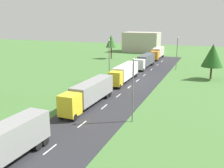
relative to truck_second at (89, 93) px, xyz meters
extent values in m
cube|color=#2B2B30|center=(2.40, -9.68, -2.16)|extent=(10.00, 140.00, 0.06)
cube|color=white|center=(2.40, -14.26, -2.13)|extent=(0.16, 2.40, 0.01)
cube|color=white|center=(2.40, -7.06, -2.13)|extent=(0.16, 2.40, 0.01)
cube|color=white|center=(2.40, 0.40, -2.13)|extent=(0.16, 2.40, 0.01)
cube|color=white|center=(2.40, 6.91, -2.13)|extent=(0.16, 2.40, 0.01)
cube|color=white|center=(2.40, 13.50, -2.13)|extent=(0.16, 2.40, 0.01)
cube|color=white|center=(2.40, 19.63, -2.13)|extent=(0.16, 2.40, 0.01)
cube|color=white|center=(2.40, 25.63, -2.13)|extent=(0.16, 2.40, 0.01)
cube|color=white|center=(2.40, 33.42, -2.13)|extent=(0.16, 2.40, 0.01)
cube|color=white|center=(2.40, 41.30, -2.13)|extent=(0.16, 2.40, 0.01)
cube|color=white|center=(2.40, 49.03, -2.13)|extent=(0.16, 2.40, 0.01)
cube|color=gray|center=(0.19, -17.71, 0.16)|extent=(2.79, 9.80, 2.98)
cube|color=black|center=(0.19, -17.71, -1.53)|extent=(1.18, 9.27, 0.24)
cylinder|color=black|center=(1.33, -14.82, -1.63)|extent=(0.38, 1.01, 1.00)
cylinder|color=black|center=(-0.77, -14.76, -1.63)|extent=(0.38, 1.01, 1.00)
cylinder|color=black|center=(1.36, -13.65, -1.63)|extent=(0.38, 1.01, 1.00)
cylinder|color=black|center=(-0.74, -13.59, -1.63)|extent=(0.38, 1.01, 1.00)
cube|color=yellow|center=(-0.09, -5.77, -0.16)|extent=(2.48, 2.76, 2.94)
cube|color=black|center=(-0.11, -7.07, 0.37)|extent=(2.10, 0.13, 1.29)
cube|color=gray|center=(0.02, 1.37, 0.13)|extent=(2.67, 10.90, 2.92)
cube|color=black|center=(0.02, 1.37, -1.53)|extent=(1.06, 10.33, 0.24)
cylinder|color=black|center=(0.95, -6.46, -1.63)|extent=(0.37, 1.01, 1.00)
cylinder|color=black|center=(-1.15, -6.43, -1.63)|extent=(0.37, 1.01, 1.00)
cylinder|color=black|center=(1.12, 4.61, -1.63)|extent=(0.37, 1.01, 1.00)
cylinder|color=black|center=(-0.98, 4.64, -1.63)|extent=(0.37, 1.01, 1.00)
cylinder|color=black|center=(1.14, 5.91, -1.63)|extent=(0.37, 1.01, 1.00)
cylinder|color=black|center=(-0.96, 5.95, -1.63)|extent=(0.37, 1.01, 1.00)
cube|color=yellow|center=(0.05, 11.73, -0.24)|extent=(2.46, 2.25, 2.79)
cube|color=black|center=(0.06, 10.68, 0.26)|extent=(2.10, 0.12, 1.23)
cube|color=white|center=(-0.03, 18.62, 0.05)|extent=(2.62, 10.89, 2.78)
cube|color=black|center=(-0.03, 18.62, -1.53)|extent=(1.01, 10.33, 0.24)
cylinder|color=black|center=(1.11, 11.19, -1.63)|extent=(0.36, 1.00, 1.00)
cylinder|color=black|center=(-0.99, 11.17, -1.63)|extent=(0.36, 1.00, 1.00)
cylinder|color=black|center=(0.99, 21.89, -1.63)|extent=(0.36, 1.00, 1.00)
cylinder|color=black|center=(-1.11, 21.87, -1.63)|extent=(0.36, 1.00, 1.00)
cylinder|color=black|center=(0.97, 23.20, -1.63)|extent=(0.36, 1.00, 1.00)
cylinder|color=black|center=(-1.13, 23.17, -1.63)|extent=(0.36, 1.00, 1.00)
cube|color=white|center=(-0.03, 30.13, -0.33)|extent=(2.47, 2.24, 2.61)
cube|color=black|center=(-0.04, 29.09, 0.14)|extent=(2.10, 0.13, 1.15)
cube|color=#4C5156|center=(0.06, 36.75, 0.05)|extent=(2.63, 10.36, 2.76)
cube|color=black|center=(0.06, 36.75, -1.53)|extent=(1.03, 9.82, 0.24)
cylinder|color=black|center=(1.02, 29.57, -1.63)|extent=(0.36, 1.00, 1.00)
cylinder|color=black|center=(-1.08, 29.60, -1.63)|extent=(0.36, 1.00, 1.00)
cylinder|color=black|center=(1.15, 39.84, -1.63)|extent=(0.36, 1.00, 1.00)
cylinder|color=black|center=(-0.95, 39.86, -1.63)|extent=(0.36, 1.00, 1.00)
cylinder|color=black|center=(1.17, 41.08, -1.63)|extent=(0.36, 1.00, 1.00)
cylinder|color=black|center=(-0.93, 41.10, -1.63)|extent=(0.36, 1.00, 1.00)
cube|color=orange|center=(-0.09, 48.65, -0.33)|extent=(2.47, 2.59, 2.62)
cube|color=black|center=(-0.07, 47.43, 0.15)|extent=(2.10, 0.13, 1.15)
cube|color=beige|center=(-0.18, 55.08, 0.13)|extent=(2.63, 9.63, 2.94)
cube|color=black|center=(-0.18, 55.08, -1.53)|extent=(1.02, 9.13, 0.24)
cylinder|color=black|center=(0.97, 48.02, -1.63)|extent=(0.36, 1.00, 1.00)
cylinder|color=black|center=(-1.13, 48.00, -1.63)|extent=(0.36, 1.00, 1.00)
cylinder|color=black|center=(0.83, 57.97, -1.63)|extent=(0.36, 1.00, 1.00)
cylinder|color=black|center=(-1.27, 57.94, -1.63)|extent=(0.36, 1.00, 1.00)
cylinder|color=black|center=(0.82, 59.12, -1.63)|extent=(0.36, 1.00, 1.00)
cylinder|color=black|center=(-1.28, 59.09, -1.63)|extent=(0.36, 1.00, 1.00)
cylinder|color=slate|center=(8.21, -3.68, 1.95)|extent=(0.18, 0.18, 8.30)
sphere|color=silver|center=(8.21, -3.68, 6.22)|extent=(0.36, 0.36, 0.36)
cylinder|color=slate|center=(-3.50, 17.24, 2.25)|extent=(0.18, 0.18, 8.89)
sphere|color=silver|center=(-3.50, 17.24, 6.81)|extent=(0.36, 0.36, 0.36)
cylinder|color=slate|center=(8.60, 35.80, 2.10)|extent=(0.18, 0.18, 8.60)
sphere|color=silver|center=(8.60, 35.80, 6.52)|extent=(0.36, 0.36, 0.36)
cylinder|color=#513823|center=(-15.44, 48.89, -0.23)|extent=(0.43, 0.43, 3.93)
cone|color=#38702D|center=(-15.44, 48.89, 3.86)|extent=(3.85, 3.85, 4.24)
cylinder|color=#513823|center=(17.57, 27.12, -0.74)|extent=(0.44, 0.44, 2.90)
cone|color=#23561E|center=(17.57, 27.12, 3.30)|extent=(4.71, 4.71, 5.18)
cube|color=#B2A899|center=(-10.70, 71.75, 1.85)|extent=(14.55, 9.17, 8.10)
camera|label=1|loc=(17.42, -34.85, 11.17)|focal=41.38mm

